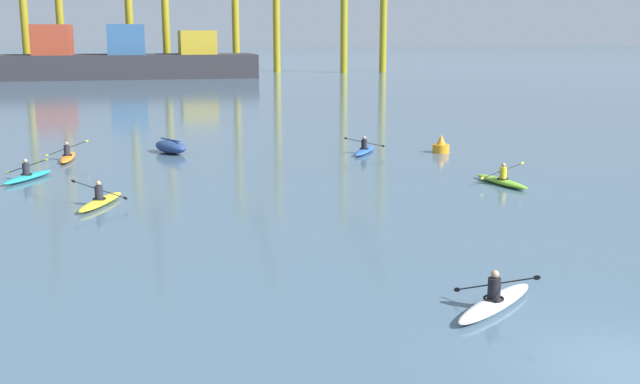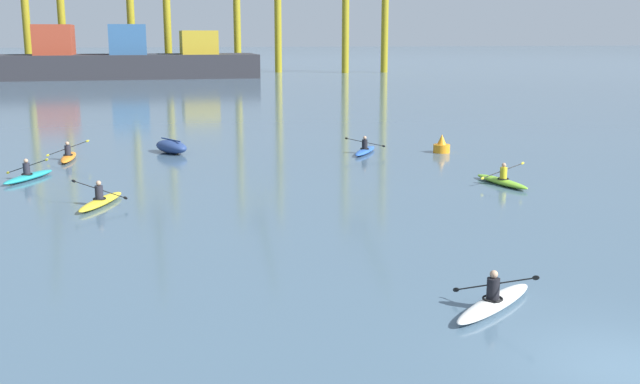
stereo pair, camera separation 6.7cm
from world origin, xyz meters
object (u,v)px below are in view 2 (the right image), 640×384
object	(u,v)px
capsized_dinghy	(171,147)
kayak_blue	(365,150)
container_barge	(128,60)
kayak_teal	(28,176)
kayak_lime	(502,181)
channel_buoy	(442,146)
kayak_yellow	(101,201)
kayak_white	(494,301)
kayak_orange	(68,157)

from	to	relation	value
capsized_dinghy	kayak_blue	size ratio (longest dim) A/B	0.88
container_barge	kayak_teal	world-z (taller)	container_barge
kayak_lime	kayak_blue	distance (m)	10.13
channel_buoy	kayak_yellow	bearing A→B (deg)	-152.58
kayak_yellow	kayak_blue	bearing A→B (deg)	36.27
kayak_lime	kayak_white	distance (m)	15.22
capsized_dinghy	kayak_blue	world-z (taller)	kayak_blue
kayak_lime	kayak_yellow	bearing A→B (deg)	-179.54
kayak_yellow	container_barge	bearing A→B (deg)	90.07
kayak_white	kayak_blue	bearing A→B (deg)	80.61
channel_buoy	kayak_teal	distance (m)	20.98
container_barge	capsized_dinghy	xyz separation A→B (m)	(3.22, -75.41, -2.34)
container_barge	channel_buoy	bearing A→B (deg)	-77.45
kayak_orange	kayak_yellow	size ratio (longest dim) A/B	1.02
kayak_teal	kayak_lime	size ratio (longest dim) A/B	0.95
kayak_teal	kayak_orange	distance (m)	5.37
kayak_blue	kayak_yellow	bearing A→B (deg)	-143.73
kayak_lime	kayak_orange	xyz separation A→B (m)	(-18.59, 11.06, 0.00)
kayak_lime	kayak_white	xyz separation A→B (m)	(-7.02, -13.51, 0.00)
capsized_dinghy	kayak_lime	distance (m)	18.03
kayak_teal	kayak_lime	bearing A→B (deg)	-16.38
kayak_lime	kayak_yellow	world-z (taller)	kayak_yellow
kayak_yellow	kayak_white	distance (m)	16.38
kayak_orange	kayak_blue	distance (m)	15.46
kayak_lime	channel_buoy	bearing A→B (deg)	84.07
kayak_teal	kayak_white	bearing A→B (deg)	-56.48
kayak_teal	kayak_lime	world-z (taller)	kayak_teal
container_barge	capsized_dinghy	world-z (taller)	container_barge
kayak_teal	kayak_lime	xyz separation A→B (m)	(19.83, -5.83, -0.00)
capsized_dinghy	kayak_orange	world-z (taller)	kayak_orange
kayak_blue	kayak_yellow	xyz separation A→B (m)	(-13.28, -9.75, -0.00)
kayak_orange	kayak_yellow	distance (m)	11.39
channel_buoy	kayak_teal	bearing A→B (deg)	-171.59
kayak_lime	kayak_white	size ratio (longest dim) A/B	1.12
container_barge	kayak_yellow	bearing A→B (deg)	-89.93
container_barge	kayak_blue	bearing A→B (deg)	-80.25
kayak_blue	kayak_white	distance (m)	23.44
container_barge	channel_buoy	world-z (taller)	container_barge
capsized_dinghy	kayak_teal	distance (m)	9.01
channel_buoy	kayak_blue	bearing A→B (deg)	170.09
kayak_blue	kayak_white	world-z (taller)	kayak_white
container_barge	kayak_teal	distance (m)	81.80
kayak_lime	kayak_yellow	xyz separation A→B (m)	(-16.48, -0.13, 0.00)
container_barge	capsized_dinghy	distance (m)	75.52
capsized_dinghy	kayak_white	distance (m)	26.39
kayak_teal	kayak_white	world-z (taller)	kayak_white
kayak_teal	channel_buoy	bearing A→B (deg)	8.41
channel_buoy	kayak_white	distance (m)	23.77
kayak_lime	kayak_orange	size ratio (longest dim) A/B	1.01
kayak_blue	container_barge	bearing A→B (deg)	99.75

